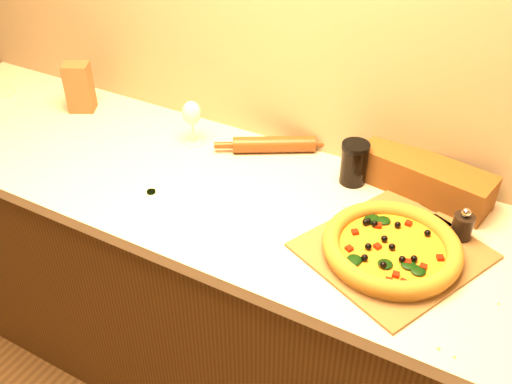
% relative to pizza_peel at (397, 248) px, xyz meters
% --- Properties ---
extents(cabinet, '(2.80, 0.65, 0.86)m').
position_rel_pizza_peel_xyz_m(cabinet, '(-0.46, 0.02, -0.47)').
color(cabinet, '#42260E').
rests_on(cabinet, ground).
extents(countertop, '(2.84, 0.68, 0.04)m').
position_rel_pizza_peel_xyz_m(countertop, '(-0.46, 0.02, -0.02)').
color(countertop, beige).
rests_on(countertop, cabinet).
extents(pizza_peel, '(0.52, 0.61, 0.01)m').
position_rel_pizza_peel_xyz_m(pizza_peel, '(0.00, 0.00, 0.00)').
color(pizza_peel, brown).
rests_on(pizza_peel, countertop).
extents(pizza, '(0.36, 0.36, 0.05)m').
position_rel_pizza_peel_xyz_m(pizza, '(-0.01, -0.04, 0.03)').
color(pizza, '#BB802E').
rests_on(pizza, pizza_peel).
extents(bottle_cap, '(0.03, 0.03, 0.01)m').
position_rel_pizza_peel_xyz_m(bottle_cap, '(-0.72, -0.11, -0.00)').
color(bottle_cap, black).
rests_on(bottle_cap, countertop).
extents(pepper_grinder, '(0.06, 0.06, 0.10)m').
position_rel_pizza_peel_xyz_m(pepper_grinder, '(0.13, 0.12, 0.04)').
color(pepper_grinder, black).
rests_on(pepper_grinder, countertop).
extents(rolling_pin, '(0.35, 0.22, 0.05)m').
position_rel_pizza_peel_xyz_m(rolling_pin, '(-0.51, 0.27, 0.02)').
color(rolling_pin, '#582B0F').
rests_on(rolling_pin, countertop).
extents(bread_bag, '(0.41, 0.20, 0.11)m').
position_rel_pizza_peel_xyz_m(bread_bag, '(-0.02, 0.28, 0.05)').
color(bread_bag, brown).
rests_on(bread_bag, countertop).
extents(wine_glass, '(0.06, 0.06, 0.16)m').
position_rel_pizza_peel_xyz_m(wine_glass, '(-0.77, 0.19, 0.11)').
color(wine_glass, silver).
rests_on(wine_glass, countertop).
extents(paper_bag, '(0.11, 0.11, 0.18)m').
position_rel_pizza_peel_xyz_m(paper_bag, '(-1.26, 0.19, 0.09)').
color(paper_bag, brown).
rests_on(paper_bag, countertop).
extents(dark_jar, '(0.08, 0.08, 0.13)m').
position_rel_pizza_peel_xyz_m(dark_jar, '(-0.22, 0.23, 0.06)').
color(dark_jar, black).
rests_on(dark_jar, countertop).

